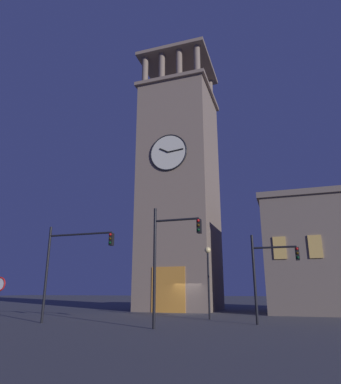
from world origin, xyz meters
name	(u,v)px	position (x,y,z in m)	size (l,w,h in m)	color
ground_plane	(187,313)	(0.00, 0.00, 0.00)	(200.00, 200.00, 0.00)	#4C4C51
clocktower	(180,189)	(1.82, -4.37, 12.55)	(7.91, 8.60, 30.82)	gray
traffic_signal_near	(168,250)	(-2.52, 12.39, 3.98)	(2.70, 0.41, 6.33)	black
traffic_signal_mid	(269,267)	(-7.48, 8.38, 3.24)	(2.73, 0.41, 5.18)	black
traffic_signal_far	(68,257)	(4.41, 11.40, 3.92)	(4.67, 0.41, 5.89)	black
street_lamp	(208,268)	(-3.22, 5.66, 3.44)	(0.44, 0.44, 4.91)	black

